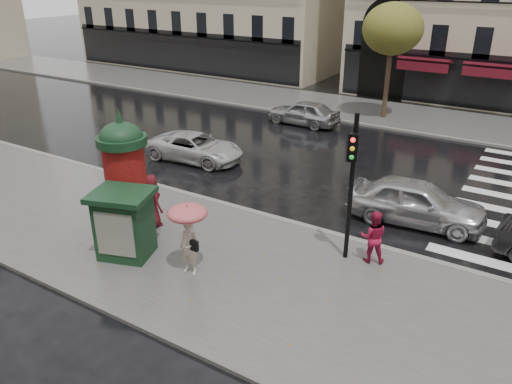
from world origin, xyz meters
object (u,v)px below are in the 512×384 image
Objects in this scene: morris_column at (125,175)px; car_white at (195,147)px; woman_umbrella at (188,228)px; car_far_silver at (304,112)px; traffic_light at (352,175)px; newsstand at (124,223)px; car_silver at (416,202)px; woman_red at (373,237)px; man_burgundy at (151,201)px.

morris_column is 7.48m from car_white.
woman_umbrella reaches higher than car_far_silver.
newsstand is at bearing -150.10° from traffic_light.
car_silver is (6.88, 7.08, -0.41)m from newsstand.
car_white is at bearing 110.91° from morris_column.
woman_red is 8.03m from morris_column.
traffic_light reaches higher than morris_column.
newsstand is at bearing -160.36° from car_white.
traffic_light is at bearing 41.17° from woman_umbrella.
woman_umbrella is 1.33× the size of woman_red.
man_burgundy is at bearing 60.39° from morris_column.
woman_red is (4.26, 3.36, -0.62)m from woman_umbrella.
newsstand is at bearing 130.50° from car_silver.
morris_column is at bearing 164.05° from woman_umbrella.
traffic_light is at bearing 29.90° from newsstand.
woman_red is at bearing 17.76° from morris_column.
woman_red is 3.48m from car_silver.
car_white is at bearing -50.05° from man_burgundy.
morris_column is at bearing 121.34° from car_silver.
woman_red is at bearing -118.17° from car_white.
morris_column is 1.84m from newsstand.
car_far_silver is at bearing -77.07° from woman_red.
morris_column reaches higher than woman_red.
car_silver is 12.63m from car_far_silver.
car_silver is (4.60, 6.83, -0.76)m from woman_umbrella.
car_far_silver is at bearing 39.54° from car_silver.
car_far_silver is (-8.56, 12.42, -0.23)m from woman_red.
man_burgundy is at bearing 151.26° from woman_umbrella.
woman_red is at bearing 38.33° from woman_umbrella.
morris_column reaches higher than woman_umbrella.
man_burgundy is (-2.93, 1.61, -0.51)m from woman_umbrella.
traffic_light reaches higher than car_silver.
car_silver reaches higher than car_white.
traffic_light is at bearing 158.69° from car_silver.
newsstand is at bearing -49.56° from morris_column.
woman_umbrella is at bearing -147.45° from car_white.
newsstand is at bearing -173.64° from woman_umbrella.
morris_column is 0.91× the size of car_silver.
traffic_light is at bearing -0.76° from woman_red.
woman_red is 0.36× the size of traffic_light.
newsstand is 8.84m from car_white.
car_white is (-10.52, 0.96, -0.16)m from car_silver.
woman_red is 0.35× the size of car_silver.
car_silver is at bearing 45.80° from newsstand.
traffic_light is 1.08× the size of car_far_silver.
newsstand is at bearing 9.14° from car_far_silver.
car_silver is (7.53, 5.22, -0.26)m from man_burgundy.
car_far_silver is (-2.02, 16.04, -0.50)m from newsstand.
car_far_silver reaches higher than car_white.
car_silver is at bearing -131.13° from man_burgundy.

